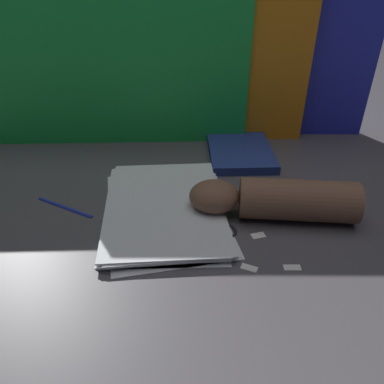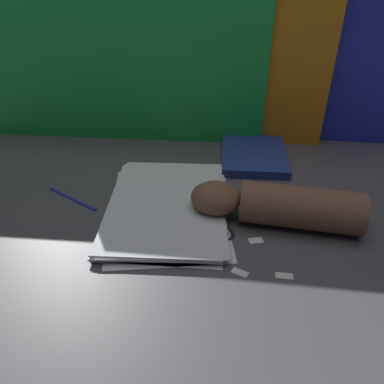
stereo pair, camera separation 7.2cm
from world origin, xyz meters
name	(u,v)px [view 2 (the right image)]	position (x,y,z in m)	size (l,w,h in m)	color
ground_plane	(197,206)	(0.00, 0.00, 0.00)	(6.00, 6.00, 0.00)	#4C494F
backdrop_panel_left	(98,69)	(-0.25, 0.35, 0.19)	(0.87, 0.10, 0.38)	green
backdrop_panel_center	(184,53)	(-0.03, 0.35, 0.23)	(0.74, 0.11, 0.46)	orange
backdrop_panel_right	(297,57)	(0.26, 0.35, 0.22)	(0.53, 0.09, 0.44)	#2833D1
paper_stack	(167,206)	(-0.06, -0.01, 0.01)	(0.26, 0.36, 0.02)	white
book_closed	(253,155)	(0.15, 0.21, 0.01)	(0.18, 0.22, 0.02)	navy
scissors	(220,225)	(0.04, -0.07, 0.00)	(0.07, 0.14, 0.01)	silver
hand_forearm	(278,205)	(0.15, -0.05, 0.04)	(0.33, 0.15, 0.08)	brown
paper_scrap_near	(198,239)	(0.00, -0.11, 0.00)	(0.03, 0.03, 0.00)	white
paper_scrap_mid	(284,276)	(0.14, -0.20, 0.00)	(0.03, 0.02, 0.00)	white
paper_scrap_far	(239,272)	(0.07, -0.19, 0.00)	(0.03, 0.03, 0.00)	white
paper_scrap_side	(255,240)	(0.11, -0.11, 0.00)	(0.03, 0.02, 0.00)	white
pen	(72,198)	(-0.27, 0.03, 0.00)	(0.12, 0.09, 0.01)	#2333B2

